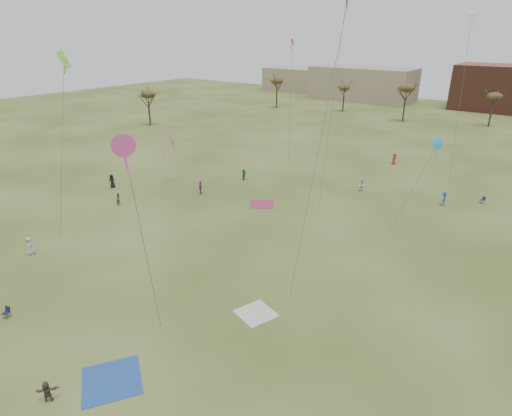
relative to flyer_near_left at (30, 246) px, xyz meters
The scene contains 20 objects.
ground 18.62m from the flyer_near_left, ahead, with size 260.00×260.00×0.00m, color #354816.
flyer_near_left is the anchor object (origin of this frame).
spectator_fore_b 13.85m from the flyer_near_left, 106.24° to the left, with size 0.75×0.59×1.55m, color #78684C.
spectator_fore_c 20.51m from the flyer_near_left, 24.38° to the right, with size 1.31×0.42×1.42m, color brown.
flyer_mid_a 19.49m from the flyer_near_left, 120.96° to the left, with size 0.94×0.61×1.92m, color black.
spectator_mid_d 22.41m from the flyer_near_left, 85.67° to the left, with size 1.09×0.45×1.86m, color #A04288.
spectator_mid_e 40.86m from the flyer_near_left, 62.61° to the left, with size 0.90×0.70×1.85m, color silver.
flyer_far_a 30.56m from the flyer_near_left, 84.80° to the left, with size 1.53×0.49×1.65m, color #25713E.
flyer_far_b 54.62m from the flyer_near_left, 71.06° to the left, with size 0.90×0.58×1.84m, color #B5341F.
flyer_far_c 47.75m from the flyer_near_left, 52.38° to the left, with size 1.17×0.67×1.81m, color #1D4D87.
blanket_blue 21.05m from the flyer_near_left, 14.55° to the right, with size 3.55×3.55×0.03m, color #234D9A.
blanket_cream 24.22m from the flyer_near_left, 13.63° to the left, with size 2.65×2.65×0.03m, color silver.
blanket_plum 26.48m from the flyer_near_left, 66.49° to the left, with size 2.96×2.96×0.03m, color #952D56.
camp_chair_left 10.49m from the flyer_near_left, 36.35° to the right, with size 0.63×0.66×0.87m.
camp_chair_right 53.05m from the flyer_near_left, 51.52° to the left, with size 0.73×0.74×0.87m.
kites_aloft 42.20m from the flyer_near_left, 55.66° to the left, with size 64.78×53.70×26.46m.
tree_line 81.22m from the flyer_near_left, 78.79° to the left, with size 117.44×49.32×8.91m.
building_tan 116.55m from the flyer_near_left, 98.10° to the left, with size 32.00×14.00×10.00m, color #937F60.
building_brick 122.72m from the flyer_near_left, 78.91° to the left, with size 26.00×16.00×12.00m, color brown.
building_tan_west 130.86m from the flyer_near_left, 110.78° to the left, with size 20.00×12.00×8.00m, color #937F60.
Camera 1 is at (21.28, -16.43, 20.39)m, focal length 29.62 mm.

